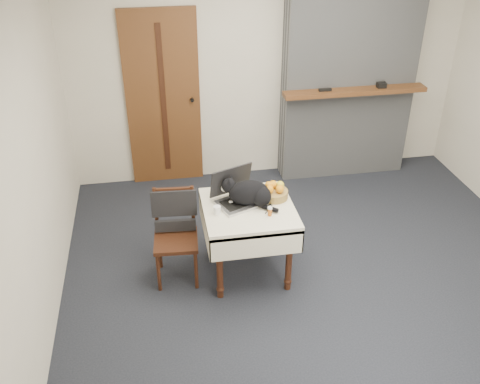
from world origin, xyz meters
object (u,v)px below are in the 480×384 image
object	(u,v)px
cream_jar	(217,210)
door	(163,100)
laptop	(237,193)
cat	(250,193)
fruit_basket	(274,192)
pill_bottle	(270,211)
side_table	(248,218)
chair	(175,222)

from	to	relation	value
cream_jar	door	bearing A→B (deg)	99.73
laptop	cat	distance (m)	0.13
laptop	fruit_basket	bearing A→B (deg)	-22.26
cat	pill_bottle	world-z (taller)	cat
side_table	chair	xyz separation A→B (m)	(-0.63, 0.11, -0.04)
side_table	chair	distance (m)	0.64
chair	cat	bearing A→B (deg)	-1.40
laptop	fruit_basket	size ratio (longest dim) A/B	2.00
pill_bottle	fruit_basket	world-z (taller)	fruit_basket
fruit_basket	cat	bearing A→B (deg)	-162.66
chair	laptop	bearing A→B (deg)	5.31
cream_jar	pill_bottle	distance (m)	0.44
side_table	laptop	world-z (taller)	laptop
pill_bottle	fruit_basket	size ratio (longest dim) A/B	0.33
cream_jar	fruit_basket	size ratio (longest dim) A/B	0.29
laptop	chair	distance (m)	0.60
pill_bottle	chair	world-z (taller)	chair
laptop	pill_bottle	world-z (taller)	laptop
door	fruit_basket	world-z (taller)	door
laptop	pill_bottle	distance (m)	0.37
cat	cream_jar	bearing A→B (deg)	-139.73
cream_jar	chair	xyz separation A→B (m)	(-0.35, 0.17, -0.19)
laptop	pill_bottle	xyz separation A→B (m)	(0.23, -0.28, -0.03)
side_table	door	bearing A→B (deg)	108.00
cream_jar	pill_bottle	bearing A→B (deg)	-13.54
side_table	chair	bearing A→B (deg)	170.28
door	side_table	distance (m)	2.03
cat	door	bearing A→B (deg)	129.73
side_table	laptop	distance (m)	0.24
cat	chair	world-z (taller)	cat
side_table	cream_jar	xyz separation A→B (m)	(-0.28, -0.06, 0.15)
laptop	chair	bearing A→B (deg)	159.25
side_table	cat	bearing A→B (deg)	68.03
door	fruit_basket	distance (m)	1.99
side_table	cream_jar	distance (m)	0.32
laptop	chair	size ratio (longest dim) A/B	0.58
laptop	pill_bottle	bearing A→B (deg)	-72.48
cream_jar	laptop	bearing A→B (deg)	42.39
door	chair	distance (m)	1.84
fruit_basket	chair	distance (m)	0.91
door	cat	xyz separation A→B (m)	(0.63, -1.84, -0.19)
pill_bottle	chair	xyz separation A→B (m)	(-0.78, 0.27, -0.20)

